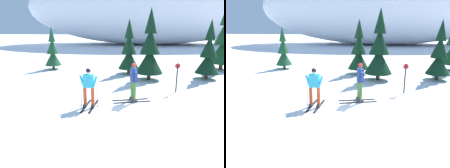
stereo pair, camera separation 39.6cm
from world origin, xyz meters
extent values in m
plane|color=white|center=(0.00, 0.00, 0.00)|extent=(120.00, 120.00, 0.00)
cube|color=black|center=(-0.28, 0.64, 0.01)|extent=(1.73, 0.49, 0.03)
cube|color=black|center=(-0.36, 0.97, 0.01)|extent=(1.73, 0.49, 0.03)
cube|color=#38383D|center=(-0.18, 0.66, 0.09)|extent=(0.30, 0.20, 0.12)
cube|color=#38383D|center=(-0.26, 1.00, 0.09)|extent=(0.30, 0.20, 0.12)
cylinder|color=#4C8433|center=(-0.18, 0.66, 0.56)|extent=(0.15, 0.15, 0.81)
cylinder|color=#4C8433|center=(-0.26, 1.00, 0.56)|extent=(0.15, 0.15, 0.81)
cube|color=navy|center=(-0.22, 0.83, 1.26)|extent=(0.33, 0.48, 0.60)
cylinder|color=navy|center=(-0.16, 0.57, 1.22)|extent=(0.16, 0.29, 0.58)
cylinder|color=navy|center=(-0.28, 1.09, 1.22)|extent=(0.16, 0.29, 0.58)
sphere|color=#A37556|center=(-0.22, 0.83, 1.69)|extent=(0.19, 0.19, 0.19)
sphere|color=red|center=(-0.22, 0.83, 1.72)|extent=(0.21, 0.21, 0.21)
cube|color=black|center=(-0.30, 0.81, 1.70)|extent=(0.07, 0.15, 0.07)
cylinder|color=#2D2D33|center=(-0.20, 0.47, 0.55)|extent=(0.02, 0.02, 1.11)
cylinder|color=#2D2D33|center=(-0.20, 0.47, 0.06)|extent=(0.07, 0.07, 0.01)
cylinder|color=#2D2D33|center=(-0.36, 1.16, 0.55)|extent=(0.02, 0.02, 1.11)
cylinder|color=#2D2D33|center=(-0.36, 1.16, 0.06)|extent=(0.07, 0.07, 0.01)
cube|color=black|center=(-2.34, 0.03, 0.01)|extent=(0.28, 1.63, 0.03)
cube|color=black|center=(-1.99, -0.01, 0.01)|extent=(0.28, 1.63, 0.03)
cube|color=#38383D|center=(-2.35, -0.07, 0.09)|extent=(0.17, 0.29, 0.12)
cube|color=#38383D|center=(-2.00, -0.11, 0.09)|extent=(0.17, 0.29, 0.12)
cylinder|color=#DB471E|center=(-2.35, -0.07, 0.53)|extent=(0.15, 0.15, 0.77)
cylinder|color=#DB471E|center=(-2.00, -0.11, 0.53)|extent=(0.15, 0.15, 0.77)
cube|color=#33B7D6|center=(-2.18, -0.09, 1.20)|extent=(0.46, 0.29, 0.57)
cylinder|color=#33B7D6|center=(-2.44, -0.06, 1.14)|extent=(0.28, 0.13, 0.58)
cylinder|color=#33B7D6|center=(-1.91, -0.12, 1.14)|extent=(0.28, 0.13, 0.58)
sphere|color=tan|center=(-2.18, -0.09, 1.61)|extent=(0.19, 0.19, 0.19)
sphere|color=black|center=(-2.18, -0.09, 1.64)|extent=(0.21, 0.21, 0.21)
cube|color=black|center=(-2.17, -0.01, 1.62)|extent=(0.15, 0.05, 0.07)
cylinder|color=#2D2D33|center=(-2.53, 0.01, 0.54)|extent=(0.02, 0.02, 1.07)
cylinder|color=#2D2D33|center=(-2.53, 0.01, 0.06)|extent=(0.07, 0.07, 0.01)
cylinder|color=#2D2D33|center=(-1.81, -0.07, 0.54)|extent=(0.02, 0.02, 1.07)
cylinder|color=#2D2D33|center=(-1.81, -0.07, 0.06)|extent=(0.07, 0.07, 0.01)
cylinder|color=#47301E|center=(-6.28, 8.03, 0.22)|extent=(0.18, 0.18, 0.45)
cone|color=#1E512D|center=(-6.28, 8.03, 0.90)|extent=(1.27, 1.27, 1.14)
cone|color=#1E512D|center=(-6.28, 8.03, 1.81)|extent=(0.92, 0.92, 1.14)
cone|color=#1E512D|center=(-6.28, 8.03, 2.72)|extent=(0.56, 0.56, 1.14)
cylinder|color=#47301E|center=(-0.35, 6.71, 0.26)|extent=(0.21, 0.21, 0.52)
cone|color=#14381E|center=(-0.35, 6.71, 1.06)|extent=(1.49, 1.49, 1.34)
cone|color=#14381E|center=(-0.35, 6.71, 2.13)|extent=(1.08, 1.08, 1.34)
cone|color=#14381E|center=(-0.35, 6.71, 3.20)|extent=(0.66, 0.66, 1.34)
cylinder|color=#47301E|center=(0.93, 5.05, 0.30)|extent=(0.24, 0.24, 0.61)
cone|color=black|center=(0.93, 5.05, 1.23)|extent=(1.73, 1.73, 1.55)
cone|color=black|center=(0.93, 5.05, 2.47)|extent=(1.25, 1.25, 1.55)
cone|color=black|center=(0.93, 5.05, 3.71)|extent=(0.76, 0.76, 1.55)
cylinder|color=#47301E|center=(4.72, 5.46, 0.26)|extent=(0.21, 0.21, 0.52)
cone|color=black|center=(4.72, 5.46, 1.04)|extent=(1.47, 1.47, 1.32)
cone|color=black|center=(4.72, 5.46, 2.10)|extent=(1.06, 1.06, 1.32)
cone|color=black|center=(4.72, 5.46, 3.16)|extent=(0.65, 0.65, 1.32)
ellipsoid|color=white|center=(3.31, 29.30, 6.08)|extent=(39.65, 15.88, 12.17)
cylinder|color=black|center=(2.10, 2.36, 0.77)|extent=(0.07, 0.07, 1.54)
cylinder|color=red|center=(2.10, 2.36, 1.42)|extent=(0.28, 0.02, 0.28)
camera|label=1|loc=(-0.67, -9.23, 3.60)|focal=35.96mm
camera|label=2|loc=(-0.27, -9.20, 3.60)|focal=35.96mm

